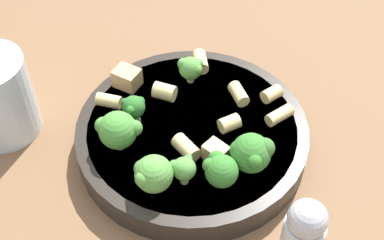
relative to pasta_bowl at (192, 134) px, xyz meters
name	(u,v)px	position (x,y,z in m)	size (l,w,h in m)	color
ground_plane	(192,145)	(0.00, 0.00, -0.02)	(2.00, 2.00, 0.00)	brown
pasta_bowl	(192,134)	(0.00, 0.00, 0.00)	(0.24, 0.24, 0.03)	#28231E
broccoli_floret_0	(134,108)	(0.03, 0.05, 0.03)	(0.02, 0.02, 0.03)	#93B766
broccoli_floret_1	(217,171)	(-0.07, 0.00, 0.03)	(0.04, 0.03, 0.03)	#93B766
broccoli_floret_2	(183,169)	(-0.06, 0.03, 0.03)	(0.02, 0.02, 0.03)	#93B766
broccoli_floret_3	(152,174)	(-0.06, 0.06, 0.04)	(0.04, 0.04, 0.04)	#9EC175
broccoli_floret_4	(251,153)	(-0.07, -0.03, 0.03)	(0.04, 0.04, 0.04)	#93B766
broccoli_floret_5	(118,131)	(0.00, 0.08, 0.04)	(0.04, 0.04, 0.04)	#9EC175
broccoli_floret_6	(191,68)	(0.07, -0.02, 0.03)	(0.03, 0.03, 0.03)	#93B766
rigatoni_0	(109,101)	(0.06, 0.07, 0.02)	(0.01, 0.01, 0.03)	#E0C67F
rigatoni_1	(165,92)	(0.05, 0.01, 0.02)	(0.02, 0.02, 0.02)	#E0C67F
rigatoni_2	(239,94)	(0.02, -0.06, 0.02)	(0.01, 0.01, 0.03)	#E0C67F
rigatoni_3	(229,123)	(-0.02, -0.03, 0.02)	(0.02, 0.02, 0.02)	#E0C67F
rigatoni_4	(200,61)	(0.08, -0.04, 0.02)	(0.02, 0.02, 0.03)	#E0C67F
rigatoni_5	(272,94)	(0.01, -0.09, 0.02)	(0.01, 0.01, 0.02)	#E0C67F
rigatoni_6	(279,115)	(-0.02, -0.09, 0.02)	(0.01, 0.01, 0.03)	#E0C67F
rigatoni_7	(186,148)	(-0.03, 0.02, 0.02)	(0.02, 0.02, 0.03)	#E0C67F
chicken_chunk_0	(216,153)	(-0.05, -0.01, 0.02)	(0.02, 0.02, 0.02)	tan
chicken_chunk_1	(127,78)	(0.08, 0.04, 0.02)	(0.03, 0.02, 0.02)	tan
pepper_shaker	(301,240)	(-0.17, -0.03, 0.03)	(0.03, 0.03, 0.10)	silver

